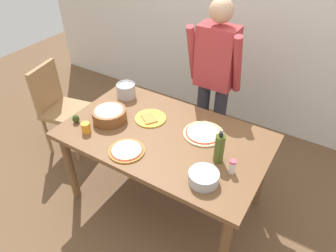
{
  "coord_description": "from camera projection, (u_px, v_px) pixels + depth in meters",
  "views": [
    {
      "loc": [
        1.01,
        -1.58,
        2.28
      ],
      "look_at": [
        0.0,
        0.05,
        0.81
      ],
      "focal_mm": 33.09,
      "sensor_mm": 36.0,
      "label": 1
    }
  ],
  "objects": [
    {
      "name": "dining_table",
      "position": [
        165.0,
        143.0,
        2.47
      ],
      "size": [
        1.6,
        0.96,
        0.76
      ],
      "color": "brown",
      "rests_on": "ground"
    },
    {
      "name": "steel_pot",
      "position": [
        126.0,
        90.0,
        2.81
      ],
      "size": [
        0.17,
        0.17,
        0.13
      ],
      "color": "#B7B7BC",
      "rests_on": "dining_table"
    },
    {
      "name": "olive_oil_bottle",
      "position": [
        219.0,
        148.0,
        2.11
      ],
      "size": [
        0.07,
        0.07,
        0.26
      ],
      "color": "#47561E",
      "rests_on": "dining_table"
    },
    {
      "name": "plate_with_slice",
      "position": [
        150.0,
        118.0,
        2.57
      ],
      "size": [
        0.26,
        0.26,
        0.02
      ],
      "color": "gold",
      "rests_on": "dining_table"
    },
    {
      "name": "popcorn_bowl",
      "position": [
        109.0,
        114.0,
        2.53
      ],
      "size": [
        0.28,
        0.28,
        0.11
      ],
      "color": "brown",
      "rests_on": "dining_table"
    },
    {
      "name": "pizza_raw_on_board",
      "position": [
        204.0,
        133.0,
        2.41
      ],
      "size": [
        0.32,
        0.32,
        0.02
      ],
      "color": "beige",
      "rests_on": "dining_table"
    },
    {
      "name": "salt_shaker",
      "position": [
        232.0,
        167.0,
        2.06
      ],
      "size": [
        0.04,
        0.04,
        0.11
      ],
      "color": "white",
      "rests_on": "dining_table"
    },
    {
      "name": "chair_wooden_left",
      "position": [
        59.0,
        105.0,
        3.14
      ],
      "size": [
        0.47,
        0.47,
        0.95
      ],
      "color": "#A37A4C",
      "rests_on": "ground"
    },
    {
      "name": "ground",
      "position": [
        165.0,
        198.0,
        2.87
      ],
      "size": [
        8.0,
        8.0,
        0.0
      ],
      "primitive_type": "plane",
      "color": "brown"
    },
    {
      "name": "pizza_cooked_on_tray",
      "position": [
        127.0,
        150.0,
        2.25
      ],
      "size": [
        0.27,
        0.27,
        0.02
      ],
      "color": "#C67A33",
      "rests_on": "dining_table"
    },
    {
      "name": "avocado",
      "position": [
        76.0,
        119.0,
        2.51
      ],
      "size": [
        0.06,
        0.06,
        0.07
      ],
      "primitive_type": "ellipsoid",
      "color": "#2D4219",
      "rests_on": "dining_table"
    },
    {
      "name": "mixing_bowl_steel",
      "position": [
        204.0,
        177.0,
        2.0
      ],
      "size": [
        0.2,
        0.2,
        0.08
      ],
      "color": "#B7B7BC",
      "rests_on": "dining_table"
    },
    {
      "name": "wall_back",
      "position": [
        247.0,
        10.0,
        3.17
      ],
      "size": [
        5.6,
        0.1,
        2.6
      ],
      "primitive_type": "cube",
      "color": "silver",
      "rests_on": "ground"
    },
    {
      "name": "person_cook",
      "position": [
        214.0,
        76.0,
        2.79
      ],
      "size": [
        0.49,
        0.25,
        1.62
      ],
      "color": "#2D2D38",
      "rests_on": "ground"
    },
    {
      "name": "cup_orange",
      "position": [
        86.0,
        128.0,
        2.41
      ],
      "size": [
        0.07,
        0.07,
        0.08
      ],
      "primitive_type": "cylinder",
      "color": "orange",
      "rests_on": "dining_table"
    }
  ]
}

